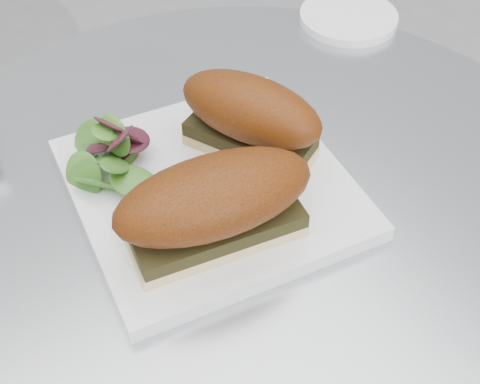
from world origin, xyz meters
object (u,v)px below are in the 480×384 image
object	(u,v)px
sandwich_right	(250,116)
saucer	(349,17)
sandwich_left	(215,204)
plate	(211,188)

from	to	relation	value
sandwich_right	saucer	size ratio (longest dim) A/B	1.28
sandwich_left	saucer	bearing A→B (deg)	43.33
plate	sandwich_left	size ratio (longest dim) A/B	1.35
plate	saucer	world-z (taller)	plate
sandwich_left	saucer	xyz separation A→B (m)	(0.33, 0.22, -0.05)
sandwich_left	saucer	world-z (taller)	sandwich_left
sandwich_left	sandwich_right	world-z (taller)	same
sandwich_left	sandwich_right	bearing A→B (deg)	50.97
sandwich_right	plate	bearing A→B (deg)	-100.78
plate	sandwich_left	xyz separation A→B (m)	(-0.03, -0.06, 0.05)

